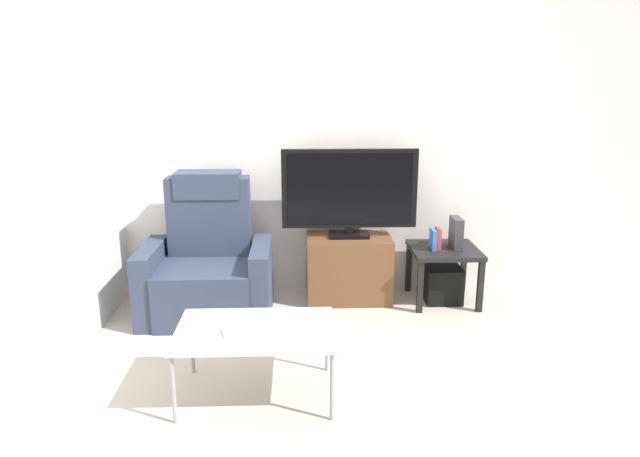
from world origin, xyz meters
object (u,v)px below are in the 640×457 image
(book_leftmost, at_px, (433,239))
(coffee_table, at_px, (256,333))
(recliner_armchair, at_px, (208,267))
(cell_phone, at_px, (229,333))
(subwoofer_box, at_px, (442,284))
(television, at_px, (349,191))
(tv_stand, at_px, (349,268))
(side_table, at_px, (444,256))
(book_middle, at_px, (438,239))
(game_console, at_px, (456,233))

(book_leftmost, xyz_separation_m, coffee_table, (-1.33, -1.38, -0.14))
(recliner_armchair, relative_size, cell_phone, 7.20)
(book_leftmost, height_order, cell_phone, book_leftmost)
(subwoofer_box, xyz_separation_m, book_leftmost, (-0.10, -0.02, 0.39))
(television, height_order, subwoofer_box, television)
(subwoofer_box, relative_size, book_leftmost, 1.80)
(tv_stand, bearing_deg, cell_phone, -117.50)
(subwoofer_box, bearing_deg, side_table, -63.43)
(tv_stand, height_order, side_table, tv_stand)
(recliner_armchair, xyz_separation_m, subwoofer_box, (1.89, 0.17, -0.23))
(subwoofer_box, relative_size, coffee_table, 0.32)
(book_middle, bearing_deg, side_table, 18.04)
(television, distance_m, cell_phone, 1.82)
(television, xyz_separation_m, cell_phone, (-0.80, -1.56, -0.49))
(tv_stand, xyz_separation_m, side_table, (0.77, -0.07, 0.11))
(game_console, height_order, coffee_table, game_console)
(cell_phone, bearing_deg, side_table, 27.25)
(game_console, bearing_deg, television, 174.45)
(book_leftmost, bearing_deg, book_middle, 0.00)
(television, xyz_separation_m, book_leftmost, (0.67, -0.11, -0.38))
(side_table, distance_m, game_console, 0.22)
(book_middle, bearing_deg, tv_stand, 172.41)
(book_leftmost, bearing_deg, side_table, 11.31)
(tv_stand, bearing_deg, side_table, -5.52)
(subwoofer_box, distance_m, coffee_table, 2.01)
(television, distance_m, book_middle, 0.81)
(coffee_table, bearing_deg, book_leftmost, 46.11)
(book_middle, distance_m, cell_phone, 2.09)
(television, xyz_separation_m, recliner_armchair, (-1.12, -0.26, -0.54))
(coffee_table, bearing_deg, tv_stand, 65.97)
(tv_stand, height_order, television, television)
(tv_stand, relative_size, side_table, 1.27)
(tv_stand, relative_size, book_middle, 3.99)
(book_leftmost, relative_size, coffee_table, 0.18)
(tv_stand, distance_m, cell_phone, 1.74)
(side_table, bearing_deg, book_leftmost, -168.69)
(game_console, bearing_deg, book_middle, -168.79)
(book_middle, xyz_separation_m, game_console, (0.15, 0.03, 0.04))
(book_leftmost, bearing_deg, cell_phone, -135.54)
(television, xyz_separation_m, side_table, (0.77, -0.09, -0.53))
(recliner_armchair, bearing_deg, cell_phone, -82.60)
(side_table, distance_m, subwoofer_box, 0.24)
(book_leftmost, xyz_separation_m, cell_phone, (-1.47, -1.44, -0.11))
(book_leftmost, bearing_deg, television, 170.39)
(subwoofer_box, height_order, game_console, game_console)
(recliner_armchair, bearing_deg, coffee_table, -75.89)
(television, xyz_separation_m, subwoofer_box, (0.77, -0.09, -0.76))
(tv_stand, relative_size, book_leftmost, 4.22)
(side_table, xyz_separation_m, subwoofer_box, (-0.00, 0.00, -0.24))
(subwoofer_box, bearing_deg, game_console, 6.34)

